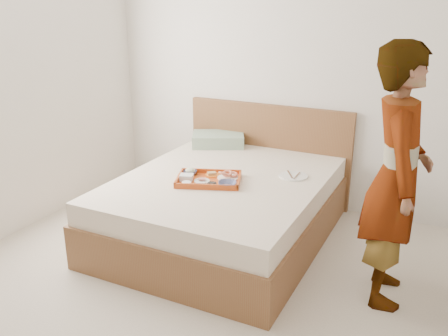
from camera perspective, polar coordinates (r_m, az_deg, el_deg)
ground at (r=3.35m, az=-6.27°, el=-15.38°), size 3.50×4.00×0.01m
wall_back at (r=4.60m, az=6.85°, el=11.69°), size 3.50×0.01×2.60m
bed at (r=4.02m, az=-0.00°, el=-4.65°), size 1.65×2.00×0.53m
headboard at (r=4.78m, az=5.17°, el=1.91°), size 1.65×0.06×0.95m
pillow at (r=4.78m, az=-0.69°, el=3.40°), size 0.60×0.52×0.12m
tray at (r=3.82m, az=-1.81°, el=-1.31°), size 0.59×0.51×0.05m
prawn_plate at (r=3.86m, az=0.49°, el=-1.16°), size 0.22×0.22×0.01m
navy_bowl_big at (r=3.70m, az=0.40°, el=-1.89°), size 0.18×0.18×0.03m
sauce_dish at (r=3.70m, az=-1.44°, el=-1.98°), size 0.09×0.09×0.03m
meat_plate at (r=3.80m, az=-2.62°, el=-1.54°), size 0.16×0.16×0.01m
bread_plate at (r=3.93m, az=-1.34°, el=-0.80°), size 0.16×0.16×0.01m
salad_bowl at (r=3.95m, az=-4.01°, el=-0.54°), size 0.14×0.14×0.03m
plastic_tub at (r=3.83m, az=-4.45°, el=-1.10°), size 0.13×0.12×0.05m
cheese_round at (r=3.73m, az=-4.46°, el=-1.83°), size 0.09×0.09×0.03m
dinner_plate at (r=3.97m, az=8.20°, el=-0.95°), size 0.28×0.28×0.01m
person at (r=3.21m, az=19.72°, el=-1.07°), size 0.51×0.68×1.69m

